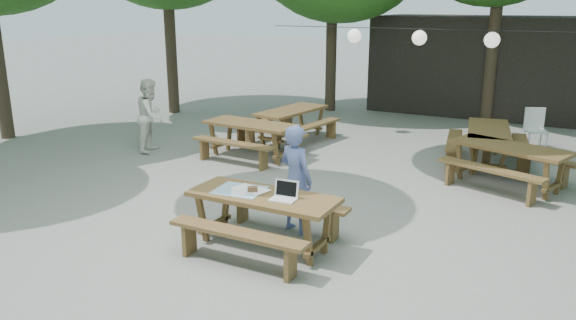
% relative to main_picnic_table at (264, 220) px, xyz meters
% --- Properties ---
extents(ground, '(80.00, 80.00, 0.00)m').
position_rel_main_picnic_table_xyz_m(ground, '(0.27, 1.05, -0.39)').
color(ground, slate).
rests_on(ground, ground).
extents(pavilion, '(6.00, 3.00, 2.80)m').
position_rel_main_picnic_table_xyz_m(pavilion, '(0.77, 11.55, 1.01)').
color(pavilion, black).
rests_on(pavilion, ground).
extents(main_picnic_table, '(2.00, 1.58, 0.75)m').
position_rel_main_picnic_table_xyz_m(main_picnic_table, '(0.00, 0.00, 0.00)').
color(main_picnic_table, brown).
rests_on(main_picnic_table, ground).
extents(picnic_table_nw, '(2.05, 1.70, 0.75)m').
position_rel_main_picnic_table_xyz_m(picnic_table_nw, '(-2.53, 3.81, 0.00)').
color(picnic_table_nw, brown).
rests_on(picnic_table_nw, ground).
extents(picnic_table_ne, '(2.31, 2.12, 0.75)m').
position_rel_main_picnic_table_xyz_m(picnic_table_ne, '(2.55, 4.29, 0.00)').
color(picnic_table_ne, brown).
rests_on(picnic_table_ne, ground).
extents(picnic_table_far_w, '(1.84, 2.11, 0.75)m').
position_rel_main_picnic_table_xyz_m(picnic_table_far_w, '(-2.49, 5.56, 0.00)').
color(picnic_table_far_w, brown).
rests_on(picnic_table_far_w, ground).
extents(picnic_table_far_e, '(1.88, 2.14, 0.75)m').
position_rel_main_picnic_table_xyz_m(picnic_table_far_e, '(1.98, 5.64, 0.00)').
color(picnic_table_far_e, brown).
rests_on(picnic_table_far_e, ground).
extents(woman, '(0.66, 0.54, 1.57)m').
position_rel_main_picnic_table_xyz_m(woman, '(0.12, 0.70, 0.40)').
color(woman, '#6777BC').
rests_on(woman, ground).
extents(second_person, '(0.82, 0.93, 1.61)m').
position_rel_main_picnic_table_xyz_m(second_person, '(-4.74, 3.23, 0.42)').
color(second_person, white).
rests_on(second_person, ground).
extents(plastic_chair, '(0.57, 0.57, 0.90)m').
position_rel_main_picnic_table_xyz_m(plastic_chair, '(2.73, 7.48, -0.13)').
color(plastic_chair, white).
rests_on(plastic_chair, ground).
extents(laptop, '(0.35, 0.29, 0.24)m').
position_rel_main_picnic_table_xyz_m(laptop, '(0.33, -0.02, 0.42)').
color(laptop, white).
rests_on(laptop, main_picnic_table).
extents(tabletop_clutter, '(0.75, 0.61, 0.08)m').
position_rel_main_picnic_table_xyz_m(tabletop_clutter, '(-0.32, 0.01, 0.37)').
color(tabletop_clutter, teal).
rests_on(tabletop_clutter, main_picnic_table).
extents(paper_lanterns, '(9.00, 0.34, 0.38)m').
position_rel_main_picnic_table_xyz_m(paper_lanterns, '(0.08, 7.05, 2.02)').
color(paper_lanterns, black).
rests_on(paper_lanterns, ground).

